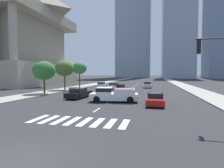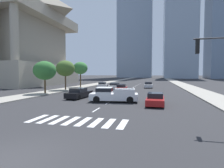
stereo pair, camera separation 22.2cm
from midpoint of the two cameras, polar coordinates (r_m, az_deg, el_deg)
The scene contains 17 objects.
ground_plane at distance 8.13m, azimuth -29.08°, elevation -20.59°, with size 800.00×800.00×0.00m, color #28282B.
sidewalk_east at distance 36.44m, azimuth 25.26°, elevation -2.07°, with size 4.00×260.00×0.15m, color gray.
sidewalk_west at distance 39.83m, azimuth -13.57°, elevation -1.43°, with size 4.00×260.00×0.15m, color gray.
crosswalk_near at distance 12.81m, azimuth -10.90°, elevation -11.42°, with size 6.75×2.34×0.01m.
lane_divider_center at distance 39.77m, azimuth 5.72°, elevation -1.46°, with size 0.14×50.00×0.01m.
pickup_truck at distance 20.99m, azimuth -0.43°, elevation -3.40°, with size 5.71×2.80×1.67m.
sedan_red_0 at distance 19.40m, azimuth 13.24°, elevation -4.74°, with size 1.88×4.31×1.25m.
sedan_black_1 at distance 24.54m, azimuth -10.64°, elevation -2.95°, with size 2.15×4.87×1.34m.
sedan_white_2 at distance 44.04m, azimuth -3.44°, elevation -0.26°, with size 2.25×4.85×1.24m.
sedan_silver_3 at distance 42.83m, azimuth 10.95°, elevation -0.35°, with size 1.99×4.69×1.33m.
sedan_red_4 at distance 32.93m, azimuth 2.66°, elevation -1.34°, with size 2.16×4.74×1.35m.
sedan_white_5 at distance 38.94m, azimuth 0.46°, elevation -0.67°, with size 2.04×4.46×1.30m.
street_tree_nearest at distance 30.59m, azimuth -20.82°, elevation 3.99°, with size 3.53×3.53×5.12m.
street_tree_second at distance 36.37m, azimuth -14.91°, elevation 4.76°, with size 3.61×3.61×5.68m.
street_tree_third at distance 42.88m, azimuth -10.37°, elevation 4.94°, with size 3.36×3.36×5.87m.
war_memorial at distance 65.17m, azimuth -29.61°, elevation 15.49°, with size 30.11×30.11×34.30m.
office_tower_center_skyline at distance 149.92m, azimuth 20.02°, elevation 18.24°, with size 22.19×26.70×97.63m.
Camera 1 is at (4.96, -5.50, 3.22)m, focal length 28.99 mm.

